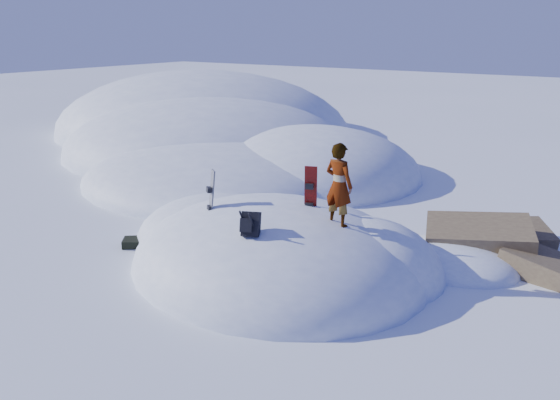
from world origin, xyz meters
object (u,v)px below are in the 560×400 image
Objects in this scene: snowboard_red at (310,198)px; backpack at (250,224)px; person at (339,185)px; snowboard_dark at (211,201)px.

snowboard_red reaches higher than backpack.
backpack is at bearing 61.93° from person.
snowboard_dark is 0.82× the size of person.
person is (0.91, -0.41, 0.54)m from snowboard_red.
snowboard_red is 1.02× the size of snowboard_dark.
snowboard_dark is (-1.93, -1.13, -0.11)m from snowboard_red.
snowboard_red reaches higher than snowboard_dark.
person is at bearing 50.73° from snowboard_dark.
snowboard_red is 1.14m from person.
snowboard_dark is 3.00m from person.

